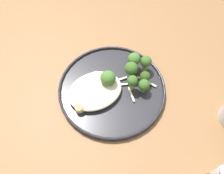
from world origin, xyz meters
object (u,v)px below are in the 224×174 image
at_px(seared_scallop_rear_pale, 96,76).
at_px(dinner_plate, 112,89).
at_px(broccoli_floret_right_tilted, 134,59).
at_px(seared_scallop_tiny_bay, 96,90).
at_px(broccoli_floret_center_pile, 146,62).
at_px(broccoli_floret_beside_noodles, 131,69).
at_px(seared_scallop_left_edge, 107,87).
at_px(broccoli_floret_rear_charred, 145,77).
at_px(broccoli_floret_near_rim, 144,85).
at_px(broccoli_floret_left_leaning, 132,82).
at_px(seared_scallop_tilted_round, 80,108).
at_px(broccoli_floret_tall_stalk, 108,78).

bearing_deg(seared_scallop_rear_pale, dinner_plate, 115.09).
bearing_deg(broccoli_floret_right_tilted, seared_scallop_tiny_bay, 12.43).
xyz_separation_m(seared_scallop_rear_pale, seared_scallop_tiny_bay, (0.02, 0.04, 0.00)).
bearing_deg(broccoli_floret_center_pile, seared_scallop_rear_pale, -13.42).
bearing_deg(broccoli_floret_beside_noodles, seared_scallop_tiny_bay, 2.57).
distance_m(seared_scallop_left_edge, broccoli_floret_beside_noodles, 0.08).
height_order(dinner_plate, broccoli_floret_rear_charred, broccoli_floret_rear_charred).
bearing_deg(broccoli_floret_near_rim, broccoli_floret_center_pile, -123.07).
height_order(broccoli_floret_right_tilted, broccoli_floret_rear_charred, broccoli_floret_right_tilted).
distance_m(broccoli_floret_left_leaning, broccoli_floret_beside_noodles, 0.04).
bearing_deg(seared_scallop_tiny_bay, broccoli_floret_left_leaning, 160.56).
xyz_separation_m(broccoli_floret_beside_noodles, broccoli_floret_near_rim, (-0.01, 0.06, -0.01)).
height_order(seared_scallop_tilted_round, broccoli_floret_center_pile, broccoli_floret_center_pile).
bearing_deg(broccoli_floret_left_leaning, broccoli_floret_tall_stalk, -33.05).
bearing_deg(seared_scallop_tilted_round, broccoli_floret_beside_noodles, -167.31).
xyz_separation_m(seared_scallop_tilted_round, broccoli_floret_right_tilted, (-0.19, -0.06, 0.03)).
height_order(seared_scallop_rear_pale, broccoli_floret_center_pile, broccoli_floret_center_pile).
bearing_deg(dinner_plate, broccoli_floret_tall_stalk, -70.16).
distance_m(dinner_plate, broccoli_floret_near_rim, 0.09).
height_order(broccoli_floret_tall_stalk, broccoli_floret_right_tilted, broccoli_floret_tall_stalk).
height_order(seared_scallop_tiny_bay, seared_scallop_tilted_round, seared_scallop_tilted_round).
relative_size(broccoli_floret_beside_noodles, broccoli_floret_tall_stalk, 0.95).
height_order(dinner_plate, broccoli_floret_tall_stalk, broccoli_floret_tall_stalk).
xyz_separation_m(seared_scallop_rear_pale, broccoli_floret_right_tilted, (-0.11, 0.01, 0.03)).
bearing_deg(broccoli_floret_left_leaning, seared_scallop_rear_pale, -45.02).
relative_size(seared_scallop_left_edge, broccoli_floret_tall_stalk, 0.60).
bearing_deg(seared_scallop_tilted_round, dinner_plate, -167.78).
height_order(broccoli_floret_left_leaning, broccoli_floret_rear_charred, broccoli_floret_left_leaning).
height_order(seared_scallop_tiny_bay, broccoli_floret_tall_stalk, broccoli_floret_tall_stalk).
distance_m(broccoli_floret_beside_noodles, broccoli_floret_near_rim, 0.06).
xyz_separation_m(seared_scallop_left_edge, seared_scallop_tilted_round, (0.09, 0.03, 0.00)).
xyz_separation_m(seared_scallop_tiny_bay, broccoli_floret_tall_stalk, (-0.04, -0.00, 0.03)).
relative_size(dinner_plate, broccoli_floret_tall_stalk, 4.95).
relative_size(broccoli_floret_beside_noodles, broccoli_floret_right_tilted, 0.97).
bearing_deg(broccoli_floret_center_pile, dinner_plate, 9.71).
distance_m(broccoli_floret_beside_noodles, broccoli_floret_right_tilted, 0.03).
relative_size(seared_scallop_rear_pale, broccoli_floret_left_leaning, 0.49).
bearing_deg(broccoli_floret_right_tilted, broccoli_floret_center_pile, 143.45).
bearing_deg(broccoli_floret_near_rim, broccoli_floret_tall_stalk, -34.52).
xyz_separation_m(dinner_plate, broccoli_floret_center_pile, (-0.11, -0.02, 0.04)).
distance_m(seared_scallop_tiny_bay, broccoli_floret_tall_stalk, 0.04).
bearing_deg(broccoli_floret_near_rim, seared_scallop_left_edge, -29.22).
xyz_separation_m(seared_scallop_tiny_bay, broccoli_floret_rear_charred, (-0.13, 0.03, 0.02)).
xyz_separation_m(seared_scallop_rear_pale, seared_scallop_left_edge, (-0.01, 0.04, -0.00)).
relative_size(seared_scallop_rear_pale, broccoli_floret_near_rim, 0.59).
relative_size(seared_scallop_left_edge, broccoli_floret_right_tilted, 0.62).
height_order(dinner_plate, seared_scallop_left_edge, seared_scallop_left_edge).
bearing_deg(seared_scallop_rear_pale, broccoli_floret_right_tilted, 173.29).
bearing_deg(broccoli_floret_center_pile, broccoli_floret_near_rim, 56.93).
relative_size(dinner_plate, broccoli_floret_rear_charred, 6.71).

